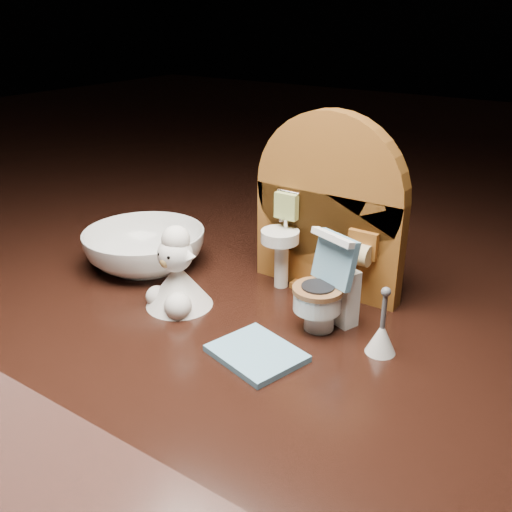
{
  "coord_description": "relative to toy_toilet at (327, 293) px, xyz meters",
  "views": [
    {
      "loc": [
        0.2,
        -0.33,
        0.22
      ],
      "look_at": [
        -0.03,
        0.0,
        0.05
      ],
      "focal_mm": 40.0,
      "sensor_mm": 36.0,
      "label": 1
    }
  ],
  "objects": [
    {
      "name": "toilet_brush",
      "position": [
        0.05,
        -0.01,
        -0.01
      ],
      "size": [
        0.02,
        0.02,
        0.05
      ],
      "color": "white",
      "rests_on": "ground"
    },
    {
      "name": "bath_mat",
      "position": [
        -0.02,
        -0.06,
        -0.02
      ],
      "size": [
        0.07,
        0.06,
        0.0
      ],
      "primitive_type": "cube",
      "rotation": [
        0.0,
        0.0,
        -0.26
      ],
      "color": "#6FA9CA",
      "rests_on": "ground"
    },
    {
      "name": "plush_lamb",
      "position": [
        -0.11,
        -0.04,
        -0.0
      ],
      "size": [
        0.05,
        0.05,
        0.07
      ],
      "rotation": [
        0.0,
        0.0,
        -0.04
      ],
      "color": "white",
      "rests_on": "ground"
    },
    {
      "name": "toy_toilet",
      "position": [
        0.0,
        0.0,
        0.0
      ],
      "size": [
        0.04,
        0.05,
        0.07
      ],
      "rotation": [
        0.0,
        0.0,
        -0.35
      ],
      "color": "white",
      "rests_on": "ground"
    },
    {
      "name": "ceramic_bowl",
      "position": [
        -0.19,
        0.0,
        -0.01
      ],
      "size": [
        0.14,
        0.14,
        0.03
      ],
      "primitive_type": "imported",
      "rotation": [
        0.0,
        0.0,
        -0.41
      ],
      "color": "white",
      "rests_on": "ground"
    },
    {
      "name": "backdrop_panel",
      "position": [
        -0.03,
        0.05,
        0.04
      ],
      "size": [
        0.13,
        0.05,
        0.15
      ],
      "color": "brown",
      "rests_on": "ground"
    }
  ]
}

